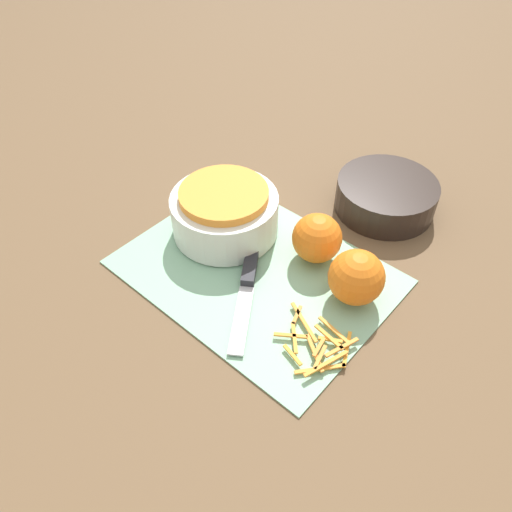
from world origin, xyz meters
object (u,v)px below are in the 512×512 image
Objects in this scene: bowl_dark at (386,196)px; orange_left at (317,238)px; orange_right at (356,277)px; bowl_speckled at (225,211)px; knife at (250,270)px.

bowl_dark is 2.22× the size of orange_left.
bowl_speckled is at bearing -175.64° from orange_right.
bowl_speckled is 0.24m from orange_right.
orange_right reaches higher than orange_left.
orange_right is (0.24, 0.02, 0.00)m from bowl_speckled.
bowl_speckled is at bearing -125.69° from bowl_dark.
bowl_dark is at bearing 84.98° from orange_left.
bowl_dark is 0.29m from knife.
bowl_dark reaches higher than knife.
orange_right is at bearing 79.95° from knife.
knife is 2.43× the size of orange_right.
bowl_dark is 0.87× the size of knife.
bowl_speckled is 0.29m from bowl_dark.
knife is at bearing -26.17° from bowl_speckled.
knife is at bearing -155.56° from orange_right.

